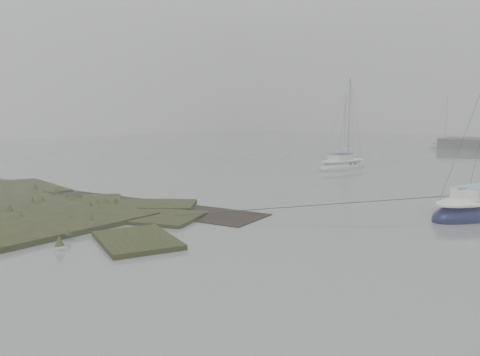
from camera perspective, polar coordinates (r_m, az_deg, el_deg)
ground at (r=43.68m, az=18.96°, el=1.20°), size 160.00×160.00×0.00m
sailboat_white at (r=41.56m, az=12.38°, el=1.49°), size 3.10×6.26×8.46m
sailboat_far_a at (r=50.76m, az=12.77°, el=2.51°), size 4.67×5.14×7.41m
sailboat_far_c at (r=73.44m, az=24.24°, el=3.55°), size 5.64×2.03×7.88m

